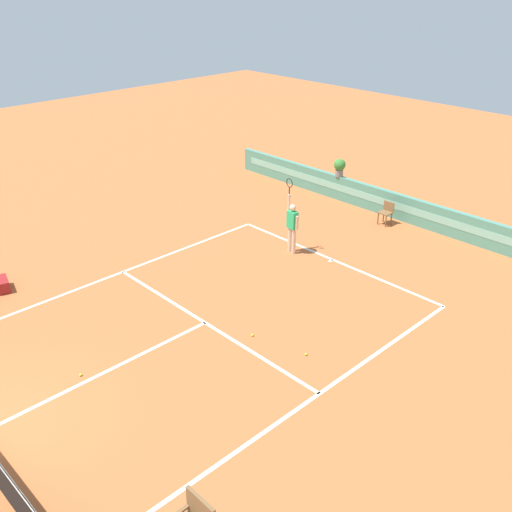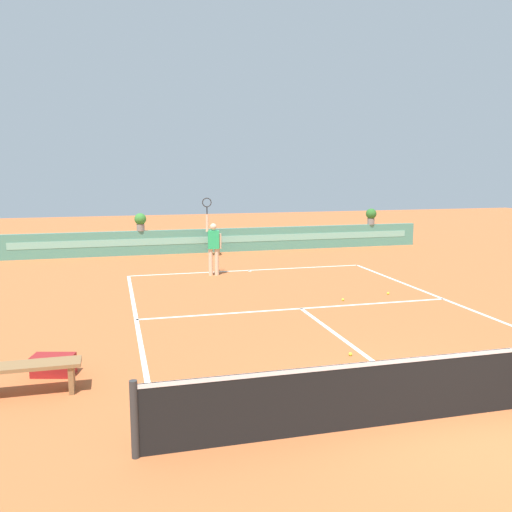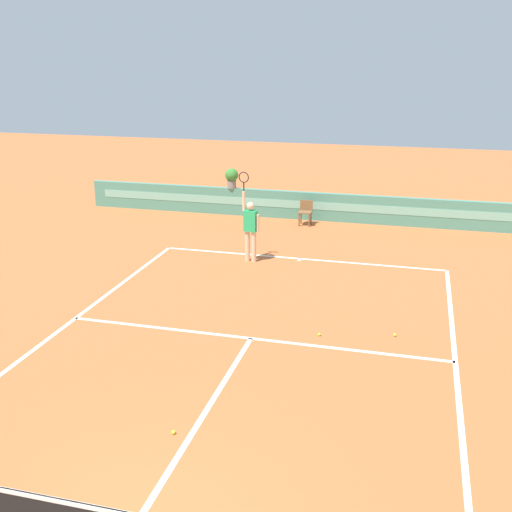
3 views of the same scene
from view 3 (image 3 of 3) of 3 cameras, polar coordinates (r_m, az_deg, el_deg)
ground_plane at (r=12.75m, az=-0.95°, el=-8.37°), size 60.00×60.00×0.00m
court_lines at (r=13.37m, az=-0.11°, el=-7.02°), size 8.32×11.94×0.01m
back_wall_barrier at (r=22.21m, az=6.33°, el=4.52°), size 18.00×0.21×1.00m
ball_kid_chair at (r=21.59m, az=4.59°, el=4.12°), size 0.44×0.44×0.85m
tennis_player at (r=17.53m, az=-0.52°, el=2.79°), size 0.62×0.26×2.58m
tennis_ball_near_baseline at (r=13.50m, az=12.67°, el=-7.10°), size 0.07×0.07×0.07m
tennis_ball_mid_court at (r=13.26m, az=5.85°, el=-7.20°), size 0.07×0.07×0.07m
tennis_ball_by_sideline at (r=10.18m, az=-7.61°, el=-15.79°), size 0.07×0.07×0.07m
potted_plant_left at (r=22.75m, az=-2.26°, el=7.30°), size 0.48×0.48×0.72m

